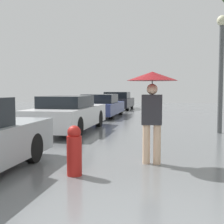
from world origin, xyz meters
TOP-DOWN VIEW (x-y plane):
  - pedestrian at (-0.06, 3.12)m, footprint 0.98×0.98m
  - parked_car_second at (-3.18, 7.40)m, footprint 1.67×4.49m
  - parked_car_third at (-3.28, 12.96)m, footprint 1.82×4.31m
  - parked_car_farthest at (-3.43, 19.15)m, footprint 1.90×4.14m
  - street_lamp at (1.89, 7.77)m, footprint 0.34×0.34m
  - fire_hydrant at (-1.29, 2.06)m, footprint 0.25×0.25m

SIDE VIEW (x-z plane):
  - fire_hydrant at x=-1.29m, z-range 0.00..0.84m
  - parked_car_third at x=-3.28m, z-range -0.03..1.15m
  - parked_car_farthest at x=-3.43m, z-range -0.04..1.19m
  - parked_car_second at x=-3.18m, z-range -0.02..1.19m
  - pedestrian at x=-0.06m, z-range 0.51..2.29m
  - street_lamp at x=1.89m, z-range 0.46..4.28m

